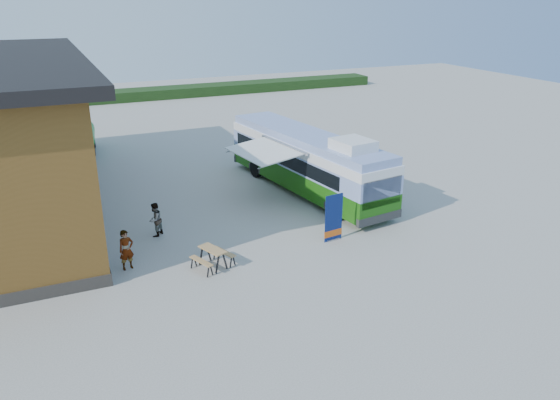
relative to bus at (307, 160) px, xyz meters
name	(u,v)px	position (x,y,z in m)	size (l,w,h in m)	color
ground	(271,254)	(-4.86, -6.36, -1.80)	(100.00, 100.00, 0.00)	#BCB7AD
hedge	(201,90)	(3.14, 31.64, -1.30)	(40.00, 3.00, 1.00)	#264419
bus	(307,160)	(0.00, 0.00, 0.00)	(4.25, 12.51, 3.77)	#247613
awning	(266,149)	(-2.50, -0.27, 0.95)	(3.11, 4.44, 0.51)	white
banner	(333,222)	(-1.80, -6.21, -0.92)	(0.94, 0.27, 2.16)	navy
picnic_table	(213,253)	(-7.42, -6.47, -1.20)	(1.76, 1.67, 0.80)	tan
person_a	(126,250)	(-10.56, -5.23, -0.97)	(0.60, 0.40, 1.65)	#999999
person_b	(155,220)	(-8.87, -2.53, -1.02)	(0.76, 0.59, 1.56)	#999999
slurry_tanker	(82,136)	(-10.49, 13.19, -0.64)	(2.00, 5.43, 2.01)	#1A9430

